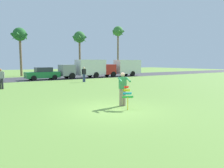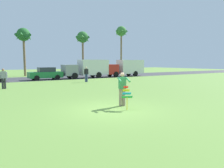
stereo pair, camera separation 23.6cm
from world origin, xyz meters
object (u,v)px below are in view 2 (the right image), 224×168
Objects in this scene: person_walker_far at (4,78)px; parked_car_green at (46,74)px; parked_truck_grey_van at (88,68)px; person_walker_near at (86,74)px; palm_tree_centre_far at (83,39)px; palm_tree_far_left at (121,33)px; person_kite_flyer at (122,88)px; kite_held at (127,94)px; palm_tree_right_near at (24,36)px; parked_truck_red_cab at (126,67)px.

parked_car_green is at bearing 54.31° from person_walker_far.
person_walker_near is (-2.88, -5.53, -0.48)m from parked_truck_grey_van.
palm_tree_centre_far is (3.14, 8.95, 5.18)m from parked_truck_grey_van.
parked_truck_grey_van is 13.65m from person_walker_far.
palm_tree_far_left is 5.73× the size of person_walker_near.
person_kite_flyer is at bearing -67.12° from person_walker_far.
parked_car_green is 6.09m from parked_truck_grey_van.
person_walker_far is at bearing 112.88° from person_kite_flyer.
kite_held is 0.63× the size of person_walker_far.
kite_held is 0.63× the size of person_walker_near.
parked_car_green is 0.55× the size of palm_tree_right_near.
person_walker_near is 1.00× the size of person_walker_far.
person_walker_near is 8.76m from person_walker_far.
kite_held is 14.22m from person_walker_near.
kite_held is 23.55m from parked_truck_red_cab.
palm_tree_right_near reaches higher than person_kite_flyer.
parked_truck_red_cab is at bearing -33.73° from palm_tree_right_near.
palm_tree_centre_far reaches higher than person_walker_far.
person_kite_flyer is 28.17m from palm_tree_right_near.
parked_truck_grey_van reaches higher than person_kite_flyer.
palm_tree_right_near is at bearing 105.94° from person_walker_near.
palm_tree_far_left is 30.67m from person_walker_far.
kite_held is at bearing -109.90° from palm_tree_centre_far.
kite_held is at bearing -110.17° from parked_truck_grey_van.
palm_tree_far_left reaches higher than palm_tree_centre_far.
person_kite_flyer is at bearing 71.46° from kite_held.
kite_held is at bearing -89.87° from palm_tree_right_near.
parked_truck_grey_van is (6.79, 18.43, 0.46)m from person_kite_flyer.
palm_tree_centre_far reaches higher than kite_held.
parked_car_green is 22.54m from palm_tree_far_left.
palm_tree_right_near reaches higher than parked_truck_red_cab.
parked_truck_red_cab is 19.60m from person_walker_far.
palm_tree_right_near reaches higher than person_walker_near.
palm_tree_centre_far is at bearing 70.10° from kite_held.
person_kite_flyer is 0.17× the size of palm_tree_far_left.
palm_tree_far_left is 5.73× the size of person_walker_far.
person_kite_flyer is 0.22× the size of palm_tree_right_near.
parked_truck_red_cab reaches higher than parked_car_green.
person_walker_near is at bearing -60.13° from parked_car_green.
parked_truck_grey_van is 6.69m from parked_truck_red_cab.
parked_truck_red_cab is (6.69, 0.00, 0.00)m from parked_truck_grey_van.
parked_truck_red_cab is at bearing -120.44° from palm_tree_far_left.
palm_tree_far_left is (19.41, 28.51, 7.43)m from person_kite_flyer.
palm_tree_centre_far is at bearing 70.67° from parked_truck_grey_van.
parked_truck_red_cab is (13.49, 18.44, 0.46)m from person_kite_flyer.
palm_tree_far_left is (19.70, 0.87, 1.99)m from palm_tree_right_near.
parked_car_green is 14.09m from palm_tree_centre_far.
palm_tree_centre_far reaches higher than palm_tree_right_near.
palm_tree_right_near is 16.27m from person_walker_near.
person_kite_flyer is 0.77m from kite_held.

